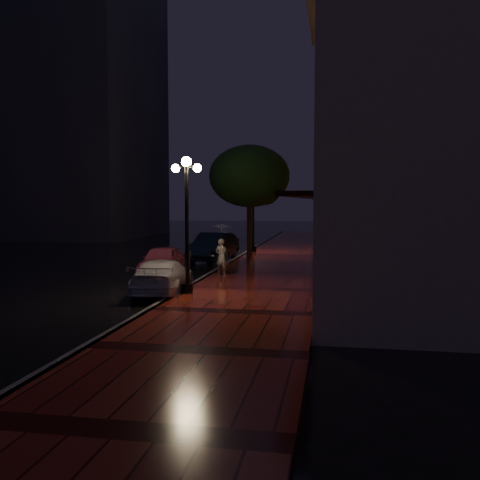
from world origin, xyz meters
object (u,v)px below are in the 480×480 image
Objects in this scene: street_tree at (250,178)px; pink_car at (162,260)px; woman_with_umbrella at (222,241)px; streetlamp_near at (187,216)px; navy_car at (214,247)px; silver_car at (162,276)px; streetlamp_far at (253,209)px; parking_meter at (189,266)px.

pink_car is at bearing -114.37° from street_tree.
streetlamp_near is at bearing 102.59° from woman_with_umbrella.
streetlamp_near is 4.22m from woman_with_umbrella.
street_tree is 7.45m from woman_with_umbrella.
pink_car is 5.54m from navy_car.
navy_car is (0.97, 5.45, 0.12)m from pink_car.
silver_car is (0.48, -9.76, -0.15)m from navy_car.
pink_car is 3.01m from woman_with_umbrella.
streetlamp_far is 3.46× the size of parking_meter.
street_tree is (0.26, 10.99, 1.64)m from streetlamp_near.
pink_car is (-2.48, -9.06, -1.99)m from streetlamp_far.
silver_car is (-1.29, -10.36, -3.67)m from street_tree.
woman_with_umbrella is (0.25, -9.93, -1.10)m from streetlamp_far.
pink_car is (-2.74, -6.05, -3.64)m from street_tree.
street_tree is 1.32× the size of navy_car.
streetlamp_near reaches higher than silver_car.
streetlamp_far is at bearing 94.91° from street_tree.
pink_car is at bearing -105.32° from streetlamp_far.
parking_meter is at bearing -92.62° from street_tree.
streetlamp_near is at bearing -83.04° from parking_meter.
street_tree is 10.58m from parking_meter.
streetlamp_far is 13.14m from parking_meter.
parking_meter reaches higher than silver_car.
woman_with_umbrella is at bearing -88.54° from streetlamp_far.
streetlamp_near is at bearing 141.98° from silver_car.
navy_car is at bearing -58.24° from woman_with_umbrella.
woman_with_umbrella is (-0.01, -6.92, -2.75)m from street_tree.
silver_car is at bearing 148.46° from streetlamp_near.
navy_car is 3.52× the size of parking_meter.
parking_meter is at bearing 101.68° from streetlamp_near.
streetlamp_near is 14.00m from streetlamp_far.
streetlamp_near reaches higher than parking_meter.
woman_with_umbrella reaches higher than pink_car.
navy_car is at bearing -161.40° from street_tree.
silver_car is 3.16× the size of parking_meter.
streetlamp_far is 9.60m from pink_car.
street_tree is 3.99m from navy_car.
navy_car is at bearing -112.80° from streetlamp_far.
pink_car is at bearing -94.59° from navy_car.
streetlamp_far reaches higher than parking_meter.
street_tree is 11.07m from silver_car.
street_tree is 4.65× the size of parking_meter.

